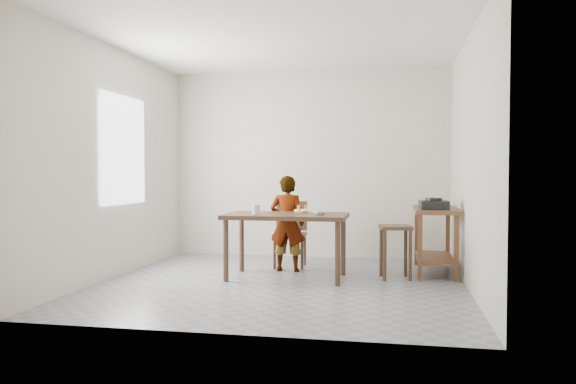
% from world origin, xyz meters
% --- Properties ---
extents(floor, '(4.00, 4.00, 0.04)m').
position_xyz_m(floor, '(0.00, 0.00, -0.02)').
color(floor, gray).
rests_on(floor, ground).
extents(ceiling, '(4.00, 4.00, 0.04)m').
position_xyz_m(ceiling, '(0.00, 0.00, 2.72)').
color(ceiling, white).
rests_on(ceiling, wall_back).
extents(wall_back, '(4.00, 0.04, 2.70)m').
position_xyz_m(wall_back, '(0.00, 2.02, 1.35)').
color(wall_back, beige).
rests_on(wall_back, ground).
extents(wall_front, '(4.00, 0.04, 2.70)m').
position_xyz_m(wall_front, '(0.00, -2.02, 1.35)').
color(wall_front, beige).
rests_on(wall_front, ground).
extents(wall_left, '(0.04, 4.00, 2.70)m').
position_xyz_m(wall_left, '(-2.02, 0.00, 1.35)').
color(wall_left, beige).
rests_on(wall_left, ground).
extents(wall_right, '(0.04, 4.00, 2.70)m').
position_xyz_m(wall_right, '(2.02, 0.00, 1.35)').
color(wall_right, beige).
rests_on(wall_right, ground).
extents(window_pane, '(0.02, 1.10, 1.30)m').
position_xyz_m(window_pane, '(-1.97, 0.20, 1.50)').
color(window_pane, white).
rests_on(window_pane, wall_left).
extents(dining_table, '(1.40, 0.80, 0.75)m').
position_xyz_m(dining_table, '(0.00, 0.30, 0.38)').
color(dining_table, '#412C1D').
rests_on(dining_table, floor).
extents(prep_counter, '(0.50, 1.20, 0.80)m').
position_xyz_m(prep_counter, '(1.72, 1.00, 0.40)').
color(prep_counter, brown).
rests_on(prep_counter, floor).
extents(child, '(0.44, 0.29, 1.19)m').
position_xyz_m(child, '(-0.08, 0.76, 0.60)').
color(child, silver).
rests_on(child, floor).
extents(dining_chair, '(0.43, 0.43, 0.85)m').
position_xyz_m(dining_chair, '(-0.10, 1.07, 0.42)').
color(dining_chair, '#412C1D').
rests_on(dining_chair, floor).
extents(stool, '(0.40, 0.40, 0.62)m').
position_xyz_m(stool, '(1.24, 0.52, 0.31)').
color(stool, '#412C1D').
rests_on(stool, floor).
extents(glass_tumbler, '(0.10, 0.10, 0.11)m').
position_xyz_m(glass_tumbler, '(-0.33, 0.17, 0.80)').
color(glass_tumbler, silver).
rests_on(glass_tumbler, dining_table).
extents(small_bowl, '(0.19, 0.19, 0.05)m').
position_xyz_m(small_bowl, '(0.40, 0.23, 0.77)').
color(small_bowl, white).
rests_on(small_bowl, dining_table).
extents(banana, '(0.22, 0.18, 0.07)m').
position_xyz_m(banana, '(0.15, 0.45, 0.78)').
color(banana, '#E7D252').
rests_on(banana, dining_table).
extents(serving_bowl, '(0.29, 0.29, 0.06)m').
position_xyz_m(serving_bowl, '(1.72, 1.38, 0.83)').
color(serving_bowl, white).
rests_on(serving_bowl, prep_counter).
extents(gas_burner, '(0.34, 0.34, 0.10)m').
position_xyz_m(gas_burner, '(1.68, 0.63, 0.85)').
color(gas_burner, black).
rests_on(gas_burner, prep_counter).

